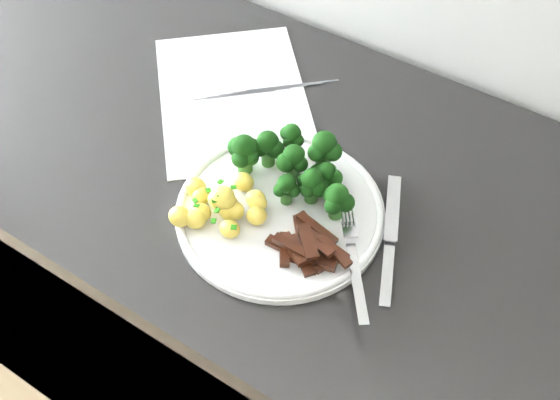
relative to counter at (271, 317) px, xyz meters
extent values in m
cube|color=black|center=(0.00, 0.01, 0.00)|extent=(2.35, 0.59, 0.88)
cube|color=white|center=(-0.12, 0.08, 0.44)|extent=(0.37, 0.38, 0.00)
cube|color=slate|center=(-0.06, 0.15, 0.44)|extent=(0.11, 0.10, 0.00)
cube|color=slate|center=(-0.07, 0.14, 0.44)|extent=(0.11, 0.10, 0.00)
cube|color=slate|center=(-0.09, 0.12, 0.44)|extent=(0.10, 0.09, 0.00)
cube|color=slate|center=(-0.10, 0.10, 0.44)|extent=(0.10, 0.09, 0.00)
cube|color=slate|center=(-0.12, 0.09, 0.44)|extent=(0.09, 0.09, 0.00)
cylinder|color=white|center=(0.06, -0.07, 0.45)|extent=(0.27, 0.27, 0.01)
torus|color=white|center=(0.06, -0.07, 0.45)|extent=(0.27, 0.27, 0.01)
cylinder|color=#2A5C1D|center=(0.05, -0.02, 0.47)|extent=(0.02, 0.02, 0.02)
sphere|color=black|center=(0.06, -0.02, 0.49)|extent=(0.02, 0.02, 0.02)
sphere|color=black|center=(0.05, -0.01, 0.49)|extent=(0.02, 0.02, 0.02)
sphere|color=black|center=(0.05, -0.03, 0.49)|extent=(0.03, 0.03, 0.03)
sphere|color=black|center=(0.05, -0.02, 0.50)|extent=(0.03, 0.03, 0.03)
cylinder|color=#2A5C1D|center=(0.10, -0.01, 0.46)|extent=(0.02, 0.02, 0.02)
sphere|color=black|center=(0.11, -0.01, 0.48)|extent=(0.02, 0.02, 0.02)
sphere|color=black|center=(0.10, 0.00, 0.48)|extent=(0.02, 0.02, 0.02)
sphere|color=black|center=(0.09, -0.01, 0.48)|extent=(0.03, 0.03, 0.03)
sphere|color=black|center=(0.10, -0.02, 0.48)|extent=(0.02, 0.02, 0.02)
sphere|color=black|center=(0.10, -0.01, 0.49)|extent=(0.03, 0.03, 0.03)
cylinder|color=#2A5C1D|center=(0.01, -0.01, 0.46)|extent=(0.02, 0.02, 0.03)
sphere|color=black|center=(0.02, -0.01, 0.48)|extent=(0.03, 0.03, 0.03)
sphere|color=black|center=(0.00, 0.00, 0.48)|extent=(0.02, 0.02, 0.02)
sphere|color=black|center=(0.00, -0.02, 0.48)|extent=(0.02, 0.02, 0.02)
sphere|color=black|center=(0.01, -0.01, 0.49)|extent=(0.03, 0.03, 0.03)
cylinder|color=#2A5C1D|center=(0.08, 0.02, 0.48)|extent=(0.02, 0.02, 0.03)
sphere|color=black|center=(0.09, 0.02, 0.50)|extent=(0.03, 0.03, 0.03)
sphere|color=black|center=(0.07, 0.03, 0.50)|extent=(0.03, 0.03, 0.03)
sphere|color=black|center=(0.07, 0.01, 0.50)|extent=(0.02, 0.02, 0.02)
sphere|color=black|center=(0.08, 0.02, 0.51)|extent=(0.03, 0.03, 0.03)
cylinder|color=#2A5C1D|center=(0.03, 0.02, 0.47)|extent=(0.02, 0.02, 0.02)
sphere|color=black|center=(0.04, 0.02, 0.49)|extent=(0.02, 0.02, 0.02)
sphere|color=black|center=(0.03, 0.03, 0.49)|extent=(0.02, 0.02, 0.02)
sphere|color=black|center=(0.02, 0.02, 0.49)|extent=(0.02, 0.02, 0.02)
sphere|color=black|center=(0.03, 0.01, 0.49)|extent=(0.02, 0.02, 0.02)
sphere|color=black|center=(0.03, 0.02, 0.50)|extent=(0.03, 0.03, 0.03)
cylinder|color=#2A5C1D|center=(0.13, -0.04, 0.46)|extent=(0.02, 0.02, 0.03)
sphere|color=black|center=(0.14, -0.04, 0.48)|extent=(0.02, 0.02, 0.02)
sphere|color=black|center=(0.13, -0.03, 0.48)|extent=(0.02, 0.02, 0.02)
sphere|color=black|center=(0.12, -0.03, 0.48)|extent=(0.02, 0.02, 0.02)
sphere|color=black|center=(0.13, -0.05, 0.48)|extent=(0.02, 0.02, 0.02)
sphere|color=black|center=(0.13, -0.04, 0.49)|extent=(0.03, 0.03, 0.03)
cylinder|color=#2A5C1D|center=(-0.01, -0.04, 0.47)|extent=(0.02, 0.02, 0.03)
sphere|color=black|center=(0.00, -0.04, 0.49)|extent=(0.02, 0.02, 0.02)
sphere|color=black|center=(-0.01, -0.02, 0.49)|extent=(0.02, 0.02, 0.02)
sphere|color=black|center=(-0.03, -0.03, 0.49)|extent=(0.03, 0.03, 0.03)
sphere|color=black|center=(-0.01, -0.05, 0.49)|extent=(0.03, 0.03, 0.03)
sphere|color=black|center=(-0.01, -0.04, 0.50)|extent=(0.03, 0.03, 0.03)
cylinder|color=#2A5C1D|center=(0.06, -0.05, 0.46)|extent=(0.02, 0.02, 0.02)
sphere|color=black|center=(0.07, -0.05, 0.48)|extent=(0.02, 0.02, 0.02)
sphere|color=black|center=(0.06, -0.04, 0.48)|extent=(0.02, 0.02, 0.02)
sphere|color=black|center=(0.06, -0.06, 0.48)|extent=(0.02, 0.02, 0.02)
sphere|color=black|center=(0.06, -0.05, 0.49)|extent=(0.03, 0.03, 0.03)
cylinder|color=#2A5C1D|center=(0.09, -0.03, 0.46)|extent=(0.02, 0.02, 0.02)
sphere|color=black|center=(0.10, -0.03, 0.48)|extent=(0.02, 0.02, 0.02)
sphere|color=black|center=(0.09, -0.02, 0.48)|extent=(0.02, 0.02, 0.02)
sphere|color=black|center=(0.08, -0.03, 0.48)|extent=(0.02, 0.02, 0.02)
sphere|color=black|center=(0.09, -0.04, 0.48)|extent=(0.02, 0.02, 0.02)
sphere|color=black|center=(0.09, -0.03, 0.49)|extent=(0.03, 0.03, 0.03)
ellipsoid|color=#F7E557|center=(-0.01, -0.15, 0.46)|extent=(0.03, 0.03, 0.03)
ellipsoid|color=#F7E557|center=(0.02, -0.11, 0.46)|extent=(0.03, 0.03, 0.03)
ellipsoid|color=#F7E557|center=(0.01, -0.10, 0.46)|extent=(0.02, 0.02, 0.02)
ellipsoid|color=#F7E557|center=(0.01, -0.10, 0.46)|extent=(0.03, 0.03, 0.02)
ellipsoid|color=#F7E557|center=(0.00, -0.06, 0.46)|extent=(0.03, 0.03, 0.03)
ellipsoid|color=#F7E557|center=(0.02, -0.11, 0.46)|extent=(0.03, 0.03, 0.02)
ellipsoid|color=#F7E557|center=(0.01, -0.11, 0.46)|extent=(0.02, 0.02, 0.02)
ellipsoid|color=#F7E557|center=(0.03, -0.14, 0.46)|extent=(0.03, 0.02, 0.02)
ellipsoid|color=#F7E557|center=(-0.03, -0.16, 0.46)|extent=(0.03, 0.03, 0.03)
ellipsoid|color=#F7E557|center=(0.00, -0.11, 0.48)|extent=(0.03, 0.03, 0.02)
ellipsoid|color=#F7E557|center=(0.04, -0.08, 0.46)|extent=(0.03, 0.02, 0.02)
ellipsoid|color=#F7E557|center=(0.00, -0.12, 0.48)|extent=(0.03, 0.03, 0.02)
ellipsoid|color=#F7E557|center=(-0.01, -0.13, 0.46)|extent=(0.03, 0.02, 0.02)
ellipsoid|color=#F7E557|center=(0.03, -0.08, 0.46)|extent=(0.03, 0.02, 0.02)
ellipsoid|color=#F7E557|center=(-0.04, -0.11, 0.46)|extent=(0.03, 0.03, 0.03)
ellipsoid|color=#F7E557|center=(0.05, -0.10, 0.46)|extent=(0.03, 0.03, 0.02)
ellipsoid|color=#F7E557|center=(0.00, -0.11, 0.48)|extent=(0.03, 0.03, 0.03)
ellipsoid|color=#F7E557|center=(0.00, -0.11, 0.48)|extent=(0.03, 0.02, 0.02)
ellipsoid|color=#F7E557|center=(0.01, -0.11, 0.48)|extent=(0.02, 0.02, 0.02)
ellipsoid|color=#F7E557|center=(-0.03, -0.11, 0.46)|extent=(0.03, 0.02, 0.02)
cube|color=#186108|center=(0.00, -0.12, 0.48)|extent=(0.01, 0.01, 0.00)
cube|color=#186108|center=(-0.01, -0.14, 0.49)|extent=(0.01, 0.01, 0.00)
cube|color=#186108|center=(0.00, -0.12, 0.49)|extent=(0.01, 0.01, 0.00)
cube|color=#186108|center=(-0.01, -0.09, 0.48)|extent=(0.01, 0.01, 0.00)
cube|color=#186108|center=(0.01, -0.09, 0.49)|extent=(0.01, 0.01, 0.00)
cube|color=#186108|center=(0.00, -0.12, 0.49)|extent=(0.01, 0.01, 0.00)
cube|color=#186108|center=(0.01, -0.12, 0.48)|extent=(0.01, 0.01, 0.00)
cube|color=#186108|center=(0.00, -0.12, 0.49)|extent=(0.01, 0.01, 0.00)
cube|color=#186108|center=(0.01, -0.13, 0.48)|extent=(0.01, 0.01, 0.00)
cube|color=#186108|center=(0.04, -0.14, 0.48)|extent=(0.01, 0.01, 0.00)
cube|color=#186108|center=(-0.02, -0.13, 0.48)|extent=(0.01, 0.01, 0.00)
cube|color=#186108|center=(0.00, -0.12, 0.48)|extent=(0.01, 0.01, 0.00)
cube|color=#186108|center=(0.02, -0.15, 0.49)|extent=(0.01, 0.01, 0.00)
cube|color=#186108|center=(-0.01, -0.11, 0.49)|extent=(0.01, 0.01, 0.00)
cube|color=black|center=(0.12, -0.08, 0.45)|extent=(0.06, 0.04, 0.01)
cube|color=black|center=(0.10, -0.12, 0.45)|extent=(0.04, 0.05, 0.01)
cube|color=black|center=(0.13, -0.12, 0.46)|extent=(0.06, 0.05, 0.01)
cube|color=black|center=(0.11, -0.09, 0.46)|extent=(0.04, 0.05, 0.01)
cube|color=black|center=(0.14, -0.12, 0.46)|extent=(0.06, 0.03, 0.02)
cube|color=black|center=(0.11, -0.12, 0.46)|extent=(0.06, 0.02, 0.01)
cube|color=black|center=(0.14, -0.10, 0.46)|extent=(0.06, 0.04, 0.01)
cube|color=black|center=(0.13, -0.11, 0.45)|extent=(0.06, 0.03, 0.01)
cube|color=black|center=(0.14, -0.10, 0.47)|extent=(0.05, 0.02, 0.01)
cube|color=black|center=(0.13, -0.10, 0.47)|extent=(0.05, 0.05, 0.01)
cube|color=black|center=(0.12, -0.12, 0.46)|extent=(0.05, 0.04, 0.01)
cube|color=black|center=(0.16, -0.10, 0.47)|extent=(0.05, 0.03, 0.01)
cube|color=black|center=(0.13, -0.08, 0.46)|extent=(0.06, 0.02, 0.01)
cube|color=black|center=(0.12, -0.12, 0.46)|extent=(0.06, 0.01, 0.01)
cube|color=black|center=(0.15, -0.09, 0.46)|extent=(0.06, 0.03, 0.01)
cube|color=silver|center=(0.20, -0.12, 0.46)|extent=(0.08, 0.10, 0.02)
cube|color=silver|center=(0.16, -0.05, 0.46)|extent=(0.03, 0.03, 0.01)
cylinder|color=silver|center=(0.15, -0.03, 0.46)|extent=(0.03, 0.03, 0.00)
cylinder|color=silver|center=(0.15, -0.03, 0.46)|extent=(0.03, 0.03, 0.00)
cylinder|color=silver|center=(0.14, -0.04, 0.46)|extent=(0.03, 0.03, 0.00)
cylinder|color=silver|center=(0.14, -0.04, 0.46)|extent=(0.03, 0.03, 0.00)
cube|color=silver|center=(0.19, 0.01, 0.46)|extent=(0.06, 0.11, 0.01)
cube|color=silver|center=(0.23, -0.08, 0.45)|extent=(0.05, 0.09, 0.02)
camera|label=1|loc=(0.35, -0.52, 1.13)|focal=42.55mm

